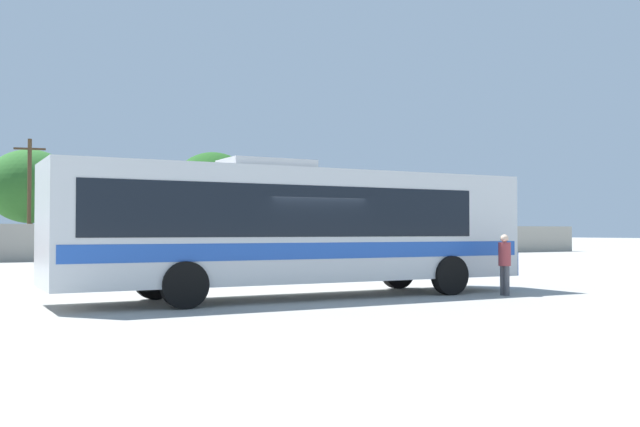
# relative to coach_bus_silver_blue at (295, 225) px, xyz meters

# --- Properties ---
(ground_plane) EXTENTS (300.00, 300.00, 0.00)m
(ground_plane) POSITION_rel_coach_bus_silver_blue_xyz_m (0.03, 9.76, -1.86)
(ground_plane) COLOR #A3A099
(perimeter_wall) EXTENTS (80.00, 0.30, 2.11)m
(perimeter_wall) POSITION_rel_coach_bus_silver_blue_xyz_m (0.03, 26.59, -0.80)
(perimeter_wall) COLOR #9E998C
(perimeter_wall) RESTS_ON ground_plane
(coach_bus_silver_blue) EXTENTS (12.52, 2.89, 3.47)m
(coach_bus_silver_blue) POSITION_rel_coach_bus_silver_blue_xyz_m (0.00, 0.00, 0.00)
(coach_bus_silver_blue) COLOR silver
(coach_bus_silver_blue) RESTS_ON ground_plane
(attendant_by_bus_door) EXTENTS (0.33, 0.33, 1.61)m
(attendant_by_bus_door) POSITION_rel_coach_bus_silver_blue_xyz_m (5.12, -2.14, -0.95)
(attendant_by_bus_door) COLOR #4C4C51
(attendant_by_bus_door) RESTS_ON ground_plane
(utility_pole_near) EXTENTS (1.78, 0.54, 7.24)m
(utility_pole_near) POSITION_rel_coach_bus_silver_blue_xyz_m (-2.73, 29.54, 1.94)
(utility_pole_near) COLOR #4C3823
(utility_pole_near) RESTS_ON ground_plane
(roadside_tree_midleft) EXTENTS (5.65, 5.65, 7.02)m
(roadside_tree_midleft) POSITION_rel_coach_bus_silver_blue_xyz_m (-2.18, 33.47, 2.76)
(roadside_tree_midleft) COLOR brown
(roadside_tree_midleft) RESTS_ON ground_plane
(roadside_tree_midright) EXTENTS (5.26, 5.26, 7.07)m
(roadside_tree_midright) POSITION_rel_coach_bus_silver_blue_xyz_m (8.92, 29.63, 2.97)
(roadside_tree_midright) COLOR brown
(roadside_tree_midright) RESTS_ON ground_plane
(roadside_tree_right) EXTENTS (3.32, 3.32, 6.32)m
(roadside_tree_right) POSITION_rel_coach_bus_silver_blue_xyz_m (16.37, 33.43, 3.01)
(roadside_tree_right) COLOR brown
(roadside_tree_right) RESTS_ON ground_plane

